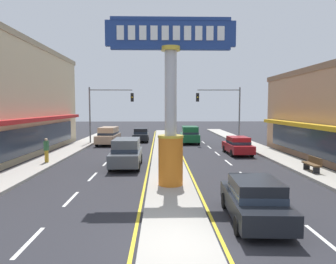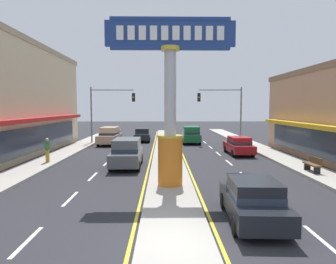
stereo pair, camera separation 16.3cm
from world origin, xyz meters
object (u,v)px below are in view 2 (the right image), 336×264
object	(u,v)px
street_bench	(313,164)
traffic_light_right_side	(225,105)
suv_near_right_lane	(110,136)
sedan_kerb_right	(253,200)
suv_mid_left_lane	(191,135)
pedestrian_near_kerb	(47,148)
traffic_light_left_side	(107,105)
suv_near_left_lane	(127,152)
district_sign	(170,106)
sedan_far_left_oncoming	(142,135)
sedan_far_right_lane	(239,145)

from	to	relation	value
street_bench	traffic_light_right_side	bearing A→B (deg)	98.17
suv_near_right_lane	sedan_kerb_right	size ratio (longest dim) A/B	1.07
suv_mid_left_lane	pedestrian_near_kerb	bearing A→B (deg)	-131.30
traffic_light_left_side	suv_near_left_lane	xyz separation A→B (m)	(3.58, -13.12, -3.26)
sedan_kerb_right	district_sign	bearing A→B (deg)	120.56
traffic_light_right_side	sedan_far_left_oncoming	xyz separation A→B (m)	(-9.18, 3.04, -3.46)
district_sign	suv_near_right_lane	world-z (taller)	district_sign
sedan_far_right_lane	suv_mid_left_lane	bearing A→B (deg)	111.53
suv_mid_left_lane	suv_near_left_lane	bearing A→B (deg)	-112.23
suv_mid_left_lane	traffic_light_left_side	bearing A→B (deg)	-176.42
suv_near_right_lane	suv_mid_left_lane	world-z (taller)	same
traffic_light_left_side	pedestrian_near_kerb	world-z (taller)	traffic_light_left_side
sedan_far_right_lane	sedan_kerb_right	world-z (taller)	same
traffic_light_left_side	suv_near_left_lane	bearing A→B (deg)	-74.72
district_sign	sedan_far_left_oncoming	bearing A→B (deg)	97.45
district_sign	street_bench	world-z (taller)	district_sign
sedan_far_right_lane	suv_near_left_lane	distance (m)	10.37
suv_near_left_lane	district_sign	bearing A→B (deg)	-62.94
sedan_far_right_lane	suv_near_left_lane	world-z (taller)	suv_near_left_lane
traffic_light_right_side	sedan_kerb_right	distance (m)	23.64
district_sign	suv_near_right_lane	bearing A→B (deg)	108.63
sedan_far_right_lane	suv_mid_left_lane	world-z (taller)	suv_mid_left_lane
suv_near_right_lane	street_bench	bearing A→B (deg)	-46.04
suv_near_left_lane	pedestrian_near_kerb	world-z (taller)	suv_near_left_lane
traffic_light_right_side	sedan_far_left_oncoming	bearing A→B (deg)	161.66
traffic_light_left_side	suv_mid_left_lane	bearing A→B (deg)	3.58
suv_near_right_lane	sedan_far_left_oncoming	distance (m)	4.69
sedan_far_right_lane	pedestrian_near_kerb	bearing A→B (deg)	-163.04
sedan_far_right_lane	sedan_far_left_oncoming	bearing A→B (deg)	129.98
suv_near_right_lane	pedestrian_near_kerb	world-z (taller)	suv_near_right_lane
pedestrian_near_kerb	suv_near_left_lane	bearing A→B (deg)	-8.85
sedan_far_right_lane	suv_mid_left_lane	xyz separation A→B (m)	(-3.30, 8.38, 0.20)
district_sign	suv_near_left_lane	distance (m)	6.90
traffic_light_left_side	suv_near_left_lane	size ratio (longest dim) A/B	1.34
suv_near_right_lane	suv_mid_left_lane	distance (m)	8.96
traffic_light_left_side	pedestrian_near_kerb	xyz separation A→B (m)	(-2.08, -12.24, -3.10)
district_sign	traffic_light_left_side	bearing A→B (deg)	108.94
suv_near_left_lane	suv_mid_left_lane	distance (m)	14.80
sedan_kerb_right	street_bench	distance (m)	9.55
sedan_far_left_oncoming	street_bench	xyz separation A→B (m)	(11.42, -18.59, -0.14)
traffic_light_right_side	pedestrian_near_kerb	xyz separation A→B (m)	(-14.84, -12.01, -3.10)
sedan_far_right_lane	suv_mid_left_lane	distance (m)	9.01
sedan_far_left_oncoming	traffic_light_left_side	bearing A→B (deg)	-141.86
suv_near_right_lane	district_sign	bearing A→B (deg)	-71.37
sedan_far_left_oncoming	pedestrian_near_kerb	bearing A→B (deg)	-110.60
district_sign	traffic_light_right_side	size ratio (longest dim) A/B	1.32
sedan_far_right_lane	sedan_far_left_oncoming	size ratio (longest dim) A/B	1.00
suv_near_left_lane	street_bench	xyz separation A→B (m)	(11.42, -2.65, -0.34)
suv_mid_left_lane	sedan_far_left_oncoming	bearing A→B (deg)	158.19
suv_near_right_lane	sedan_kerb_right	world-z (taller)	suv_near_right_lane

